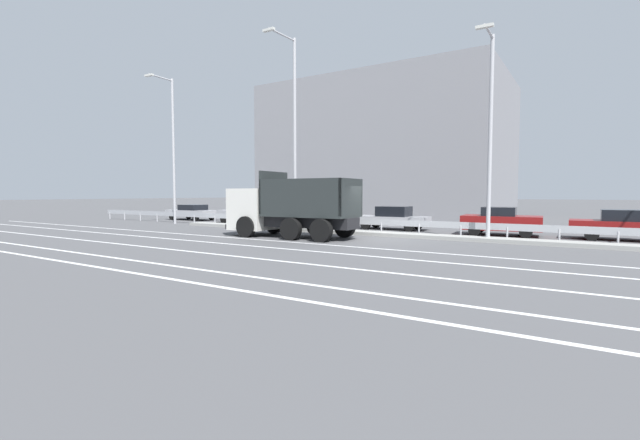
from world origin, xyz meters
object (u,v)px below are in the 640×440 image
at_px(street_lamp_2, 490,129).
at_px(parked_car_4, 501,221).
at_px(median_road_sign, 266,210).
at_px(parked_car_5, 630,225).
at_px(parked_car_0, 192,212).
at_px(dump_truck, 279,212).
at_px(parked_car_3, 392,218).
at_px(parked_car_1, 245,213).
at_px(street_lamp_0, 172,145).
at_px(street_lamp_1, 293,126).
at_px(parked_car_2, 301,216).

relative_size(street_lamp_2, parked_car_4, 2.32).
relative_size(median_road_sign, parked_car_5, 0.44).
relative_size(street_lamp_2, parked_car_0, 2.03).
distance_m(median_road_sign, parked_car_0, 11.46).
bearing_deg(street_lamp_2, dump_truck, -161.03).
xyz_separation_m(dump_truck, parked_car_3, (3.20, 6.90, -0.54)).
height_order(street_lamp_2, parked_car_0, street_lamp_2).
bearing_deg(median_road_sign, parked_car_1, 145.11).
height_order(street_lamp_0, street_lamp_1, street_lamp_1).
distance_m(street_lamp_0, street_lamp_1, 10.54).
xyz_separation_m(street_lamp_2, parked_car_4, (0.02, 3.29, -4.28)).
distance_m(median_road_sign, parked_car_2, 3.24).
bearing_deg(median_road_sign, parked_car_0, 161.27).
bearing_deg(street_lamp_2, street_lamp_1, -178.39).
xyz_separation_m(dump_truck, street_lamp_1, (-1.22, 2.91, 4.74)).
height_order(dump_truck, parked_car_5, dump_truck).
height_order(street_lamp_1, street_lamp_2, street_lamp_1).
height_order(street_lamp_2, parked_car_1, street_lamp_2).
height_order(parked_car_0, parked_car_1, parked_car_1).
height_order(dump_truck, median_road_sign, dump_truck).
distance_m(street_lamp_2, parked_car_2, 13.54).
bearing_deg(parked_car_2, street_lamp_0, 109.44).
bearing_deg(street_lamp_2, street_lamp_0, -179.32).
height_order(street_lamp_0, parked_car_0, street_lamp_0).
bearing_deg(street_lamp_2, parked_car_5, 34.27).
relative_size(dump_truck, parked_car_3, 1.53).
bearing_deg(parked_car_2, parked_car_0, 85.53).
height_order(street_lamp_0, parked_car_3, street_lamp_0).
bearing_deg(street_lamp_0, parked_car_5, 8.50).
height_order(parked_car_2, parked_car_4, parked_car_4).
height_order(street_lamp_1, parked_car_1, street_lamp_1).
bearing_deg(parked_car_3, street_lamp_0, 102.92).
xyz_separation_m(dump_truck, parked_car_5, (14.77, 6.92, -0.52)).
relative_size(dump_truck, street_lamp_1, 0.62).
height_order(dump_truck, parked_car_1, dump_truck).
relative_size(street_lamp_1, parked_car_5, 2.22).
height_order(parked_car_4, parked_car_5, parked_car_4).
bearing_deg(parked_car_5, dump_truck, -65.78).
bearing_deg(dump_truck, parked_car_2, 23.77).
xyz_separation_m(median_road_sign, parked_car_3, (6.63, 3.75, -0.45)).
relative_size(street_lamp_0, parked_car_4, 2.57).
distance_m(parked_car_2, parked_car_4, 12.45).
bearing_deg(street_lamp_0, parked_car_2, 21.41).
xyz_separation_m(parked_car_1, parked_car_2, (5.11, -0.15, -0.05)).
bearing_deg(parked_car_2, street_lamp_1, -153.28).
bearing_deg(median_road_sign, street_lamp_0, -178.61).
bearing_deg(street_lamp_1, street_lamp_2, 1.61).
xyz_separation_m(median_road_sign, parked_car_2, (0.33, 3.19, -0.48)).
bearing_deg(parked_car_3, parked_car_1, 90.18).
height_order(street_lamp_0, parked_car_4, street_lamp_0).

